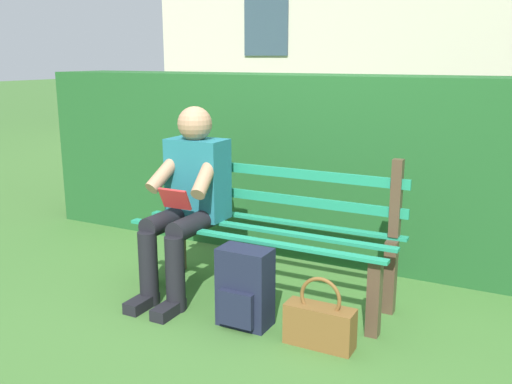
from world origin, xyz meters
The scene contains 6 objects.
ground centered at (0.00, 0.00, 0.00)m, with size 60.00×60.00×0.00m, color #3D6B2D.
park_bench centered at (0.00, -0.07, 0.44)m, with size 1.68×0.49×0.93m.
person_seated centered at (0.49, 0.10, 0.64)m, with size 0.44×0.73×1.19m.
hedge_backdrop centered at (-0.50, -1.06, 0.71)m, with size 5.90×0.68×1.44m.
backpack centered at (-0.07, 0.38, 0.22)m, with size 0.30×0.25×0.46m.
handbag centered at (-0.54, 0.41, 0.13)m, with size 0.37×0.13×0.39m.
Camera 1 is at (-1.51, 2.99, 1.49)m, focal length 39.74 mm.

